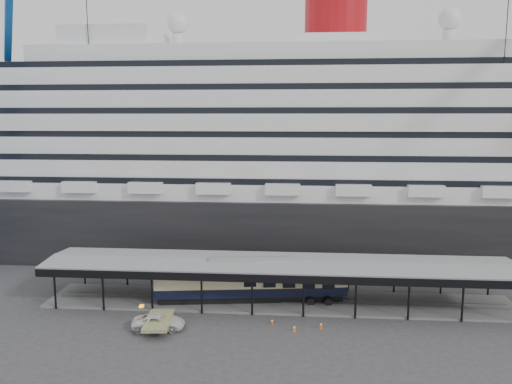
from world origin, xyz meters
TOP-DOWN VIEW (x-y plane):
  - ground at (0.00, 0.00)m, footprint 200.00×200.00m
  - cruise_ship at (0.05, 32.00)m, footprint 130.00×30.00m
  - platform_canopy at (0.00, 5.00)m, footprint 56.00×9.18m
  - port_truck at (-12.43, -3.67)m, footprint 5.75×3.11m
  - pullman_carriage at (-3.37, 5.00)m, footprint 23.18×6.02m
  - traffic_cone_left at (-0.50, -1.55)m, footprint 0.47×0.47m
  - traffic_cone_mid at (4.73, -2.13)m, footprint 0.46×0.46m
  - traffic_cone_right at (1.91, -3.11)m, footprint 0.48×0.48m

SIDE VIEW (x-z plane):
  - ground at x=0.00m, z-range 0.00..0.00m
  - traffic_cone_left at x=-0.50m, z-range 0.00..0.72m
  - traffic_cone_right at x=1.91m, z-range 0.00..0.73m
  - traffic_cone_mid at x=4.73m, z-range 0.00..0.74m
  - port_truck at x=-12.43m, z-range 0.00..1.53m
  - platform_canopy at x=0.00m, z-range -0.29..5.01m
  - pullman_carriage at x=-3.37m, z-range -8.55..14.02m
  - cruise_ship at x=0.05m, z-range -3.60..40.30m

